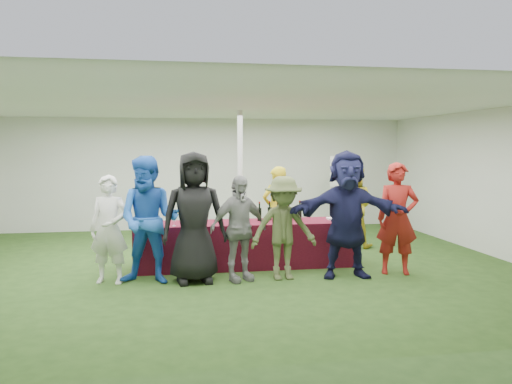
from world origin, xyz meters
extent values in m
plane|color=#284719|center=(0.00, 0.00, 0.00)|extent=(60.00, 60.00, 0.00)
plane|color=white|center=(0.00, 4.00, 1.35)|extent=(10.00, 0.00, 10.00)
plane|color=white|center=(0.00, -4.00, 1.35)|extent=(10.00, 0.00, 10.00)
plane|color=white|center=(5.00, 0.00, 1.35)|extent=(0.00, 8.00, 8.00)
plane|color=white|center=(0.00, 0.00, 2.70)|extent=(10.00, 10.00, 0.00)
cylinder|color=silver|center=(0.50, 1.20, 1.35)|extent=(0.10, 0.10, 2.70)
cube|color=maroon|center=(0.39, -0.11, 0.38)|extent=(3.60, 0.80, 0.75)
cylinder|color=black|center=(0.67, -0.01, 0.86)|extent=(0.07, 0.07, 0.22)
cylinder|color=black|center=(0.67, -0.01, 1.01)|extent=(0.03, 0.03, 0.08)
cylinder|color=#9C180E|center=(0.67, -0.01, 1.06)|extent=(0.03, 0.03, 0.02)
cylinder|color=black|center=(0.86, 0.06, 0.86)|extent=(0.07, 0.07, 0.22)
cylinder|color=black|center=(0.86, 0.06, 1.01)|extent=(0.03, 0.03, 0.08)
cylinder|color=#9C180E|center=(0.86, 0.06, 1.06)|extent=(0.03, 0.03, 0.02)
cylinder|color=black|center=(0.99, 0.00, 0.86)|extent=(0.07, 0.07, 0.22)
cylinder|color=black|center=(0.99, 0.00, 1.01)|extent=(0.03, 0.03, 0.08)
cylinder|color=#9C180E|center=(0.99, 0.00, 1.06)|extent=(0.03, 0.03, 0.02)
cylinder|color=black|center=(1.12, 0.03, 0.86)|extent=(0.07, 0.07, 0.22)
cylinder|color=black|center=(1.12, 0.03, 1.01)|extent=(0.03, 0.03, 0.08)
cylinder|color=#9C180E|center=(1.12, 0.03, 1.06)|extent=(0.03, 0.03, 0.02)
cylinder|color=black|center=(1.18, -0.02, 0.86)|extent=(0.07, 0.07, 0.22)
cylinder|color=black|center=(1.18, -0.02, 1.01)|extent=(0.03, 0.03, 0.08)
cylinder|color=#9C180E|center=(1.18, -0.02, 1.06)|extent=(0.03, 0.03, 0.02)
cylinder|color=black|center=(1.39, 0.07, 0.86)|extent=(0.07, 0.07, 0.22)
cylinder|color=black|center=(1.39, 0.07, 1.01)|extent=(0.03, 0.03, 0.08)
cylinder|color=#9C180E|center=(1.39, 0.07, 1.06)|extent=(0.03, 0.03, 0.02)
cylinder|color=silver|center=(-1.05, -0.37, 0.75)|extent=(0.06, 0.06, 0.00)
cylinder|color=silver|center=(-1.05, -0.37, 0.79)|extent=(0.01, 0.01, 0.07)
cylinder|color=silver|center=(-1.05, -0.37, 0.87)|extent=(0.06, 0.06, 0.08)
cylinder|color=silver|center=(-0.76, -0.36, 0.75)|extent=(0.06, 0.06, 0.00)
cylinder|color=silver|center=(-0.76, -0.36, 0.79)|extent=(0.01, 0.01, 0.07)
cylinder|color=silver|center=(-0.76, -0.36, 0.87)|extent=(0.06, 0.06, 0.08)
cylinder|color=silver|center=(-0.45, -0.39, 0.75)|extent=(0.06, 0.06, 0.00)
cylinder|color=silver|center=(-0.45, -0.39, 0.79)|extent=(0.01, 0.01, 0.07)
cylinder|color=silver|center=(-0.45, -0.39, 0.87)|extent=(0.06, 0.06, 0.08)
cylinder|color=#4D0811|center=(-0.45, -0.39, 0.84)|extent=(0.05, 0.05, 0.02)
cylinder|color=silver|center=(0.14, -0.38, 0.75)|extent=(0.06, 0.06, 0.00)
cylinder|color=silver|center=(0.14, -0.38, 0.79)|extent=(0.01, 0.01, 0.07)
cylinder|color=silver|center=(0.14, -0.38, 0.87)|extent=(0.06, 0.06, 0.08)
cylinder|color=#4D0811|center=(0.14, -0.38, 0.84)|extent=(0.05, 0.05, 0.02)
cylinder|color=silver|center=(0.46, -0.03, 0.85)|extent=(0.07, 0.07, 0.20)
cylinder|color=silver|center=(0.46, -0.03, 0.96)|extent=(0.03, 0.03, 0.03)
cube|color=white|center=(1.98, -0.06, 0.77)|extent=(0.25, 0.18, 0.03)
cylinder|color=slate|center=(2.05, -0.33, 0.84)|extent=(0.22, 0.22, 0.18)
cylinder|color=slate|center=(2.83, 2.70, 0.55)|extent=(0.02, 0.02, 1.10)
cylinder|color=slate|center=(3.23, 2.70, 0.55)|extent=(0.02, 0.02, 1.10)
cube|color=white|center=(3.03, 2.70, 1.45)|extent=(0.50, 0.02, 0.70)
cube|color=black|center=(3.03, 2.68, 1.65)|extent=(0.36, 0.01, 0.02)
cube|color=black|center=(3.03, 2.68, 1.55)|extent=(0.36, 0.01, 0.02)
cube|color=black|center=(3.03, 2.68, 1.45)|extent=(0.36, 0.01, 0.02)
cube|color=black|center=(3.03, 2.68, 1.35)|extent=(0.36, 0.01, 0.02)
cube|color=black|center=(3.03, 2.68, 1.25)|extent=(0.36, 0.01, 0.02)
imported|color=gold|center=(1.14, 0.78, 0.82)|extent=(0.69, 0.56, 1.64)
imported|color=gold|center=(2.79, 1.19, 0.82)|extent=(1.00, 0.93, 1.64)
imported|color=silver|center=(-1.70, -0.83, 0.80)|extent=(0.66, 0.51, 1.59)
imported|color=blue|center=(-1.12, -0.94, 0.93)|extent=(1.05, 0.91, 1.87)
imported|color=black|center=(-0.47, -0.97, 0.97)|extent=(1.00, 0.70, 1.93)
imported|color=gray|center=(0.18, -1.01, 0.79)|extent=(1.00, 0.70, 1.58)
imported|color=#48522C|center=(0.86, -1.04, 0.78)|extent=(1.05, 0.65, 1.56)
imported|color=#15173A|center=(1.85, -1.05, 0.97)|extent=(1.86, 0.77, 1.95)
imported|color=maroon|center=(2.70, -0.99, 0.88)|extent=(0.73, 0.58, 1.76)
camera|label=1|loc=(-0.75, -8.28, 1.97)|focal=35.00mm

